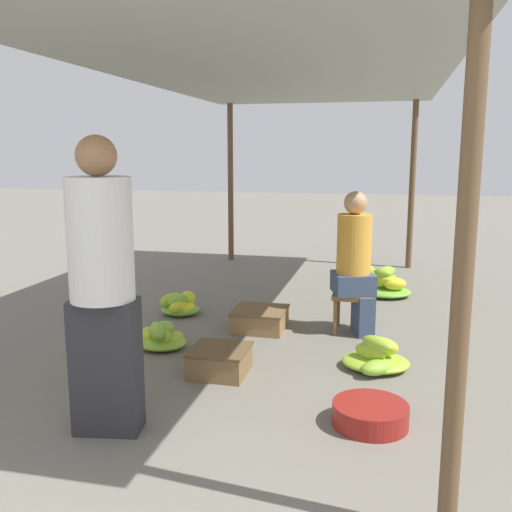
{
  "coord_description": "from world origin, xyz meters",
  "views": [
    {
      "loc": [
        0.99,
        -1.96,
        1.59
      ],
      "look_at": [
        0.0,
        2.26,
        0.79
      ],
      "focal_mm": 40.0,
      "sensor_mm": 36.0,
      "label": 1
    }
  ],
  "objects_px": {
    "banana_pile_right_0": "(385,286)",
    "crate_mid": "(220,361)",
    "banana_pile_left_1": "(180,305)",
    "crate_near": "(260,319)",
    "banana_pile_left_0": "(162,337)",
    "vendor_seated": "(355,261)",
    "vendor_foreground": "(103,284)",
    "basin_black": "(370,414)",
    "banana_pile_right_1": "(374,275)",
    "stool": "(352,300)",
    "banana_pile_right_2": "(376,358)"
  },
  "relations": [
    {
      "from": "banana_pile_right_0",
      "to": "crate_near",
      "type": "relative_size",
      "value": 1.33
    },
    {
      "from": "vendor_foreground",
      "to": "crate_mid",
      "type": "distance_m",
      "value": 1.29
    },
    {
      "from": "vendor_seated",
      "to": "banana_pile_right_1",
      "type": "xyz_separation_m",
      "value": [
        0.11,
        2.14,
        -0.57
      ]
    },
    {
      "from": "banana_pile_right_1",
      "to": "crate_near",
      "type": "bearing_deg",
      "value": -112.65
    },
    {
      "from": "vendor_seated",
      "to": "banana_pile_right_1",
      "type": "distance_m",
      "value": 2.22
    },
    {
      "from": "basin_black",
      "to": "crate_mid",
      "type": "relative_size",
      "value": 1.09
    },
    {
      "from": "banana_pile_left_1",
      "to": "banana_pile_right_2",
      "type": "distance_m",
      "value": 2.19
    },
    {
      "from": "vendor_foreground",
      "to": "basin_black",
      "type": "distance_m",
      "value": 1.72
    },
    {
      "from": "stool",
      "to": "banana_pile_right_0",
      "type": "xyz_separation_m",
      "value": [
        0.28,
        1.39,
        -0.18
      ]
    },
    {
      "from": "vendor_foreground",
      "to": "banana_pile_left_1",
      "type": "bearing_deg",
      "value": 100.8
    },
    {
      "from": "crate_mid",
      "to": "banana_pile_left_0",
      "type": "bearing_deg",
      "value": 146.04
    },
    {
      "from": "vendor_foreground",
      "to": "basin_black",
      "type": "relative_size",
      "value": 3.74
    },
    {
      "from": "banana_pile_right_0",
      "to": "crate_mid",
      "type": "distance_m",
      "value": 2.85
    },
    {
      "from": "basin_black",
      "to": "banana_pile_left_0",
      "type": "relative_size",
      "value": 1.0
    },
    {
      "from": "banana_pile_left_1",
      "to": "banana_pile_right_1",
      "type": "xyz_separation_m",
      "value": [
        1.82,
        1.97,
        -0.03
      ]
    },
    {
      "from": "vendor_foreground",
      "to": "stool",
      "type": "relative_size",
      "value": 4.73
    },
    {
      "from": "banana_pile_right_1",
      "to": "banana_pile_right_2",
      "type": "bearing_deg",
      "value": -87.93
    },
    {
      "from": "vendor_seated",
      "to": "crate_mid",
      "type": "bearing_deg",
      "value": -126.02
    },
    {
      "from": "banana_pile_left_1",
      "to": "crate_near",
      "type": "xyz_separation_m",
      "value": [
        0.87,
        -0.29,
        -0.0
      ]
    },
    {
      "from": "crate_near",
      "to": "banana_pile_right_0",
      "type": "bearing_deg",
      "value": 54.09
    },
    {
      "from": "stool",
      "to": "basin_black",
      "type": "distance_m",
      "value": 1.8
    },
    {
      "from": "banana_pile_left_1",
      "to": "banana_pile_right_0",
      "type": "bearing_deg",
      "value": 31.89
    },
    {
      "from": "basin_black",
      "to": "banana_pile_right_2",
      "type": "relative_size",
      "value": 0.85
    },
    {
      "from": "crate_near",
      "to": "vendor_foreground",
      "type": "bearing_deg",
      "value": -101.66
    },
    {
      "from": "stool",
      "to": "basin_black",
      "type": "relative_size",
      "value": 0.79
    },
    {
      "from": "vendor_seated",
      "to": "banana_pile_right_0",
      "type": "relative_size",
      "value": 2.0
    },
    {
      "from": "banana_pile_left_0",
      "to": "banana_pile_left_1",
      "type": "distance_m",
      "value": 0.98
    },
    {
      "from": "banana_pile_left_1",
      "to": "crate_near",
      "type": "bearing_deg",
      "value": -18.43
    },
    {
      "from": "banana_pile_left_1",
      "to": "vendor_foreground",
      "type": "bearing_deg",
      "value": -79.2
    },
    {
      "from": "stool",
      "to": "banana_pile_left_1",
      "type": "xyz_separation_m",
      "value": [
        -1.69,
        0.16,
        -0.19
      ]
    },
    {
      "from": "banana_pile_right_0",
      "to": "vendor_seated",
      "type": "bearing_deg",
      "value": -100.72
    },
    {
      "from": "banana_pile_right_2",
      "to": "banana_pile_left_0",
      "type": "bearing_deg",
      "value": 177.35
    },
    {
      "from": "banana_pile_right_0",
      "to": "crate_mid",
      "type": "bearing_deg",
      "value": -113.72
    },
    {
      "from": "banana_pile_left_1",
      "to": "crate_near",
      "type": "height_order",
      "value": "banana_pile_left_1"
    },
    {
      "from": "banana_pile_left_1",
      "to": "banana_pile_right_1",
      "type": "bearing_deg",
      "value": 47.39
    },
    {
      "from": "banana_pile_right_1",
      "to": "banana_pile_right_2",
      "type": "xyz_separation_m",
      "value": [
        0.11,
        -3.02,
        0.02
      ]
    },
    {
      "from": "crate_mid",
      "to": "banana_pile_left_1",
      "type": "bearing_deg",
      "value": 120.77
    },
    {
      "from": "banana_pile_left_0",
      "to": "vendor_seated",
      "type": "bearing_deg",
      "value": 27.86
    },
    {
      "from": "vendor_seated",
      "to": "banana_pile_left_1",
      "type": "relative_size",
      "value": 2.65
    },
    {
      "from": "vendor_seated",
      "to": "crate_near",
      "type": "height_order",
      "value": "vendor_seated"
    },
    {
      "from": "banana_pile_left_1",
      "to": "crate_mid",
      "type": "bearing_deg",
      "value": -59.23
    },
    {
      "from": "vendor_seated",
      "to": "banana_pile_right_0",
      "type": "xyz_separation_m",
      "value": [
        0.26,
        1.39,
        -0.54
      ]
    },
    {
      "from": "stool",
      "to": "crate_near",
      "type": "xyz_separation_m",
      "value": [
        -0.82,
        -0.13,
        -0.19
      ]
    },
    {
      "from": "stool",
      "to": "banana_pile_right_2",
      "type": "relative_size",
      "value": 0.67
    },
    {
      "from": "vendor_foreground",
      "to": "basin_black",
      "type": "height_order",
      "value": "vendor_foreground"
    },
    {
      "from": "banana_pile_right_0",
      "to": "banana_pile_right_2",
      "type": "bearing_deg",
      "value": -91.08
    },
    {
      "from": "vendor_seated",
      "to": "crate_mid",
      "type": "height_order",
      "value": "vendor_seated"
    },
    {
      "from": "stool",
      "to": "banana_pile_right_1",
      "type": "distance_m",
      "value": 2.15
    },
    {
      "from": "vendor_seated",
      "to": "banana_pile_left_0",
      "type": "distance_m",
      "value": 1.79
    },
    {
      "from": "basin_black",
      "to": "banana_pile_right_2",
      "type": "bearing_deg",
      "value": 89.33
    }
  ]
}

